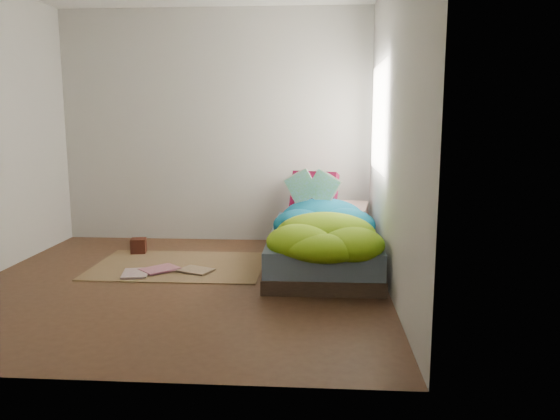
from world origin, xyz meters
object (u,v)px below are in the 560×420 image
object	(u,v)px
bed	(323,247)
floor_book_a	(123,274)
pillow_magenta	(314,195)
floor_book_b	(153,267)
wooden_box	(139,246)
open_book	(312,177)

from	to	relation	value
bed	floor_book_a	bearing A→B (deg)	-162.98
bed	pillow_magenta	distance (m)	0.80
floor_book_b	pillow_magenta	bearing A→B (deg)	78.08
wooden_box	floor_book_b	bearing A→B (deg)	-60.65
pillow_magenta	wooden_box	bearing A→B (deg)	-151.18
wooden_box	floor_book_b	world-z (taller)	wooden_box
wooden_box	floor_book_a	world-z (taller)	wooden_box
bed	wooden_box	xyz separation A→B (m)	(-1.91, 0.29, -0.08)
pillow_magenta	open_book	size ratio (longest dim) A/B	1.06
bed	floor_book_a	size ratio (longest dim) A/B	6.50
pillow_magenta	wooden_box	distance (m)	1.92
floor_book_b	open_book	bearing A→B (deg)	65.27
floor_book_b	wooden_box	bearing A→B (deg)	163.66
floor_book_a	open_book	bearing A→B (deg)	13.76
bed	floor_book_b	world-z (taller)	bed
floor_book_b	bed	bearing A→B (deg)	55.42
open_book	pillow_magenta	bearing A→B (deg)	97.87
wooden_box	floor_book_a	size ratio (longest dim) A/B	0.49
bed	pillow_magenta	xyz separation A→B (m)	(-0.09, 0.68, 0.42)
pillow_magenta	bed	bearing A→B (deg)	-65.57
open_book	floor_book_a	size ratio (longest dim) A/B	1.49
pillow_magenta	wooden_box	world-z (taller)	pillow_magenta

